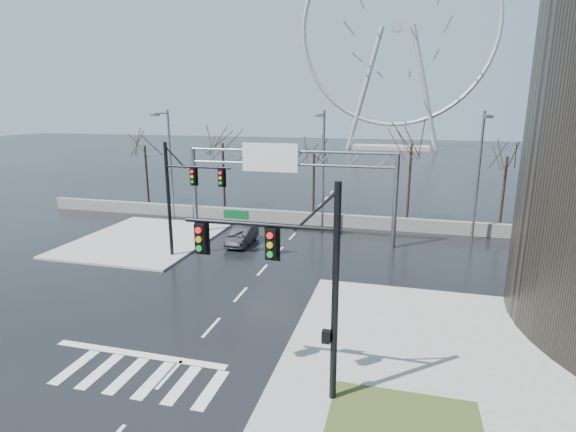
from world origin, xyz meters
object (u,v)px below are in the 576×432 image
(signal_mast_near, at_px, (296,271))
(sign_gantry, at_px, (284,175))
(ferris_wheel, at_px, (397,35))
(signal_mast_far, at_px, (183,190))
(car, at_px, (242,236))

(signal_mast_near, xyz_separation_m, sign_gantry, (-5.52, 19.00, 0.31))
(sign_gantry, xyz_separation_m, ferris_wheel, (5.38, 80.04, 20.95))
(signal_mast_far, bearing_deg, sign_gantry, 47.53)
(signal_mast_near, distance_m, ferris_wheel, 101.29)
(car, bearing_deg, ferris_wheel, 84.02)
(sign_gantry, bearing_deg, signal_mast_near, -73.81)
(signal_mast_near, bearing_deg, sign_gantry, 106.19)
(signal_mast_near, height_order, car, signal_mast_near)
(signal_mast_near, bearing_deg, signal_mast_far, 130.26)
(signal_mast_far, height_order, car, signal_mast_far)
(signal_mast_near, xyz_separation_m, ferris_wheel, (-0.14, 99.04, 21.26))
(signal_mast_near, bearing_deg, car, 116.17)
(signal_mast_near, relative_size, sign_gantry, 0.49)
(ferris_wheel, xyz_separation_m, car, (-8.23, -82.00, -25.46))
(signal_mast_near, height_order, ferris_wheel, ferris_wheel)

